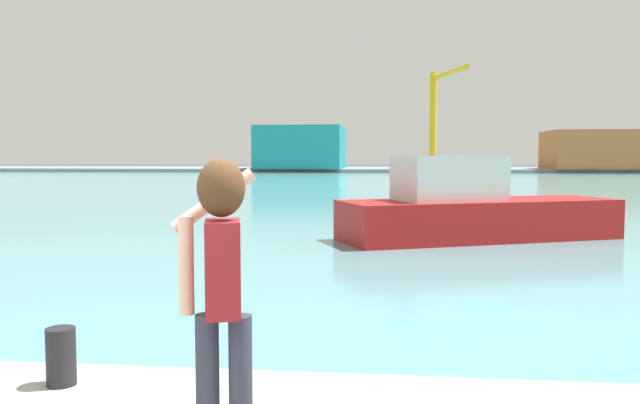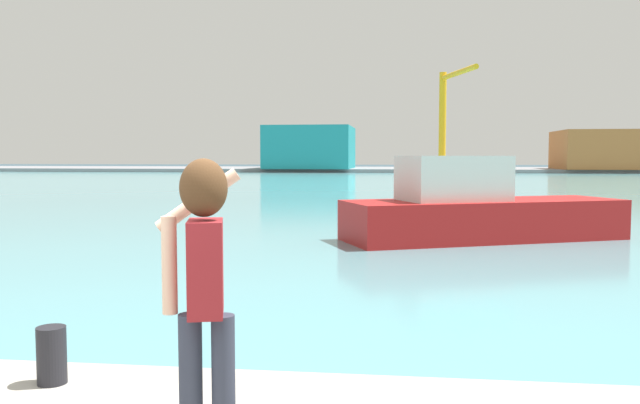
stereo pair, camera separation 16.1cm
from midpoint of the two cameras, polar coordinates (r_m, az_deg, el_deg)
name	(u,v)px [view 2 (the right image)]	position (r m, az deg, el deg)	size (l,w,h in m)	color
ground_plane	(378,183)	(53.17, 5.20, 1.66)	(220.00, 220.00, 0.00)	#334751
harbor_water	(379,182)	(55.17, 5.27, 1.75)	(140.00, 100.00, 0.02)	#599EA8
far_shore_dock	(388,170)	(95.14, 6.03, 2.86)	(140.00, 20.00, 0.48)	gray
person_photographer	(204,273)	(3.87, -9.02, -6.23)	(0.54, 0.54, 1.74)	#2D3342
harbor_bollard	(52,355)	(5.49, -21.76, -12.42)	(0.22, 0.22, 0.44)	black
boat_moored	(477,211)	(17.64, 13.91, -0.74)	(7.74, 5.03, 2.23)	#B21919
warehouse_left	(311,148)	(91.78, -0.76, 4.81)	(11.72, 13.19, 5.85)	teal
warehouse_right	(614,150)	(94.20, 24.53, 4.20)	(14.48, 10.51, 5.10)	#B26633
port_crane	(447,107)	(91.61, 11.18, 8.24)	(4.07, 12.20, 13.42)	yellow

